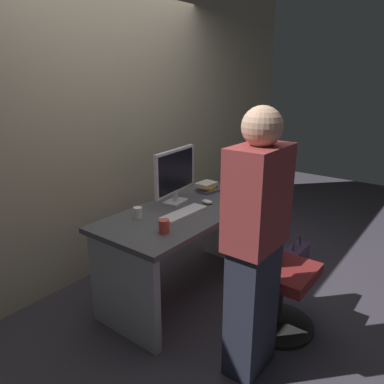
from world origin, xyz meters
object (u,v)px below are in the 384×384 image
Objects in this scene: mouse at (207,202)px; handbag at (295,260)px; person_at_desk at (255,247)px; cup_by_monitor at (138,213)px; cell_phone at (236,197)px; cup_near_keyboard at (164,226)px; office_chair at (274,273)px; keyboard at (184,213)px; monitor at (175,173)px; book_stack at (207,187)px; desk at (187,234)px.

mouse is 0.26× the size of handbag.
mouse is (0.63, 0.79, -0.07)m from person_at_desk.
mouse is 1.18× the size of cup_by_monitor.
person_at_desk reaches higher than cell_phone.
office_chair is at bearing -50.41° from cup_near_keyboard.
person_at_desk reaches higher than keyboard.
monitor is 1.26× the size of keyboard.
office_chair is 11.09× the size of cup_by_monitor.
office_chair is at bearing -76.65° from keyboard.
mouse is (0.14, -0.23, -0.24)m from monitor.
keyboard is 0.62m from cell_phone.
mouse is at bearing -145.25° from book_stack.
cell_phone is at bearing -37.25° from monitor.
office_chair is 10.16× the size of cup_near_keyboard.
keyboard is at bearing -39.43° from cup_by_monitor.
cup_near_keyboard is at bearing 161.09° from handbag.
monitor is 2.59× the size of book_stack.
mouse is (0.16, 0.71, 0.35)m from office_chair.
desk is 1.00m from person_at_desk.
person_at_desk is at bearing -110.57° from keyboard.
cup_by_monitor is at bearing 147.61° from handbag.
monitor reaches higher than cup_by_monitor.
book_stack is at bearing -2.02° from cup_by_monitor.
office_chair is at bearing 8.80° from person_at_desk.
monitor is (0.06, 0.17, 0.49)m from desk.
mouse reaches higher than keyboard.
cup_near_keyboard is at bearing 129.59° from office_chair.
desk is 18.29× the size of cup_by_monitor.
cup_near_keyboard is at bearing -147.34° from monitor.
keyboard is (-0.15, 0.71, 0.34)m from office_chair.
monitor is (0.49, 1.01, 0.17)m from person_at_desk.
desk is at bearing 92.49° from office_chair.
office_chair is at bearing -91.42° from monitor.
desk is 0.27m from keyboard.
cup_by_monitor is 0.94m from cell_phone.
monitor is at bearing 175.76° from book_stack.
monitor is at bearing 32.66° from cup_near_keyboard.
person_at_desk reaches higher than desk.
handbag is (0.37, -0.76, -0.66)m from book_stack.
monitor is at bearing 71.20° from desk.
desk is 0.57m from cup_near_keyboard.
person_at_desk reaches higher than cup_by_monitor.
monitor is 6.37× the size of cup_by_monitor.
cell_phone is at bearing -19.41° from mouse.
cup_by_monitor is at bearing 177.98° from book_stack.
monitor is at bearing 54.25° from keyboard.
monitor is 0.49m from cup_by_monitor.
cup_near_keyboard reaches higher than handbag.
cup_by_monitor is at bearing 142.18° from keyboard.
handbag is at bearing -44.74° from monitor.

